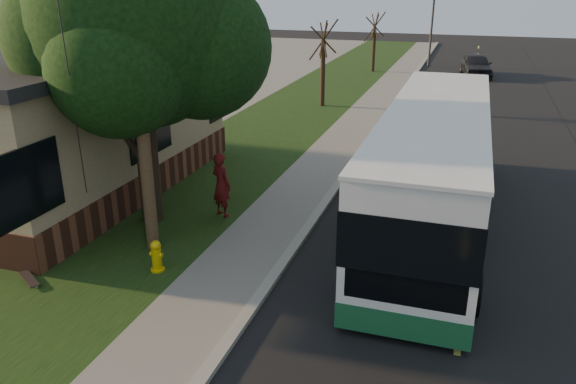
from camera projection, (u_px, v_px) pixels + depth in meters
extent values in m
plane|color=black|center=(265.00, 291.00, 12.01)|extent=(120.00, 120.00, 0.00)
cube|color=black|center=(470.00, 168.00, 19.72)|extent=(8.00, 80.00, 0.01)
cube|color=gray|center=(358.00, 156.00, 20.86)|extent=(0.25, 80.00, 0.12)
cube|color=slate|center=(332.00, 154.00, 21.15)|extent=(2.00, 80.00, 0.08)
cube|color=black|center=(246.00, 146.00, 22.17)|extent=(5.00, 80.00, 0.07)
cube|color=slate|center=(38.00, 127.00, 25.06)|extent=(15.00, 80.00, 0.04)
cylinder|color=#DCB60B|center=(157.00, 259.00, 12.63)|extent=(0.22, 0.22, 0.55)
sphere|color=#DCB60B|center=(156.00, 246.00, 12.51)|extent=(0.24, 0.24, 0.24)
cylinder|color=#DCB60B|center=(156.00, 254.00, 12.59)|extent=(0.30, 0.10, 0.10)
cylinder|color=#DCB60B|center=(156.00, 254.00, 12.59)|extent=(0.10, 0.18, 0.10)
cylinder|color=#DCB60B|center=(158.00, 269.00, 12.73)|extent=(0.32, 0.32, 0.04)
cylinder|color=#473321|center=(136.00, 62.00, 12.21)|extent=(0.30, 0.30, 9.00)
cylinder|color=#2D2D30|center=(73.00, 104.00, 11.77)|extent=(2.52, 3.21, 7.60)
cylinder|color=black|center=(147.00, 149.00, 14.70)|extent=(0.56, 0.56, 4.00)
sphere|color=black|center=(135.00, 22.00, 13.55)|extent=(5.20, 5.20, 5.20)
sphere|color=black|center=(200.00, 47.00, 13.89)|extent=(3.60, 3.60, 3.60)
sphere|color=black|center=(84.00, 35.00, 13.65)|extent=(3.80, 3.80, 3.80)
sphere|color=black|center=(118.00, 68.00, 12.63)|extent=(3.20, 3.20, 3.20)
sphere|color=black|center=(143.00, 2.00, 14.82)|extent=(3.40, 3.40, 3.40)
cylinder|color=black|center=(323.00, 73.00, 28.37)|extent=(0.24, 0.24, 3.30)
cylinder|color=black|center=(323.00, 40.00, 27.78)|extent=(1.38, 0.57, 2.01)
cylinder|color=black|center=(323.00, 40.00, 27.78)|extent=(0.74, 1.21, 1.58)
cylinder|color=black|center=(323.00, 40.00, 27.78)|extent=(0.65, 1.05, 1.95)
cylinder|color=black|center=(323.00, 40.00, 27.78)|extent=(1.28, 0.53, 1.33)
cylinder|color=black|center=(323.00, 40.00, 27.78)|extent=(0.75, 1.21, 1.70)
cylinder|color=black|center=(374.00, 49.00, 38.93)|extent=(0.24, 0.24, 3.03)
cylinder|color=black|center=(375.00, 27.00, 38.38)|extent=(1.38, 0.57, 2.01)
cylinder|color=black|center=(375.00, 27.00, 38.38)|extent=(0.74, 1.21, 1.58)
cylinder|color=black|center=(375.00, 27.00, 38.38)|extent=(0.65, 1.05, 1.95)
cylinder|color=black|center=(375.00, 27.00, 38.38)|extent=(1.28, 0.53, 1.33)
cylinder|color=black|center=(375.00, 27.00, 38.38)|extent=(0.75, 1.21, 1.70)
cylinder|color=#2D2D30|center=(432.00, 28.00, 41.05)|extent=(0.16, 0.16, 5.50)
imported|color=black|center=(434.00, 3.00, 40.42)|extent=(0.18, 0.22, 1.10)
cube|color=silver|center=(434.00, 160.00, 14.74)|extent=(2.43, 11.67, 2.63)
cube|color=#185730|center=(429.00, 207.00, 15.23)|extent=(2.45, 11.69, 0.53)
cube|color=black|center=(434.00, 153.00, 14.67)|extent=(2.47, 11.71, 1.07)
cube|color=black|center=(406.00, 266.00, 9.64)|extent=(2.13, 0.06, 1.56)
cube|color=yellow|center=(413.00, 194.00, 9.18)|extent=(1.56, 0.06, 0.34)
cube|color=#FFF2CC|center=(361.00, 314.00, 10.25)|extent=(0.24, 0.04, 0.15)
cube|color=#FFF2CC|center=(444.00, 329.00, 9.82)|extent=(0.24, 0.04, 0.15)
cube|color=silver|center=(439.00, 110.00, 14.26)|extent=(2.48, 11.72, 0.08)
cylinder|color=black|center=(352.00, 275.00, 11.78)|extent=(0.27, 0.89, 0.89)
cylinder|color=black|center=(473.00, 294.00, 11.08)|extent=(0.27, 0.89, 0.89)
cylinder|color=black|center=(379.00, 215.00, 14.71)|extent=(0.27, 0.89, 0.89)
cylinder|color=black|center=(476.00, 227.00, 14.01)|extent=(0.27, 0.89, 0.89)
cylinder|color=black|center=(404.00, 158.00, 19.37)|extent=(0.27, 0.89, 0.89)
cylinder|color=black|center=(477.00, 165.00, 18.67)|extent=(0.27, 0.89, 0.89)
imported|color=#531010|center=(221.00, 185.00, 15.35)|extent=(0.78, 0.68, 1.81)
cube|color=black|center=(150.00, 230.00, 14.58)|extent=(0.57, 0.75, 0.02)
cylinder|color=silver|center=(150.00, 236.00, 14.35)|extent=(0.17, 0.13, 0.05)
cylinder|color=silver|center=(150.00, 227.00, 14.84)|extent=(0.17, 0.13, 0.05)
cube|color=black|center=(29.00, 279.00, 12.24)|extent=(0.84, 0.63, 0.02)
cylinder|color=silver|center=(34.00, 286.00, 12.04)|extent=(0.15, 0.19, 0.05)
cylinder|color=silver|center=(25.00, 275.00, 12.47)|extent=(0.15, 0.19, 0.05)
cube|color=black|center=(16.00, 188.00, 16.18)|extent=(1.45, 1.24, 1.09)
cube|color=black|center=(13.00, 169.00, 15.97)|extent=(1.50, 1.29, 0.07)
imported|color=black|center=(476.00, 65.00, 37.61)|extent=(2.30, 4.59, 1.50)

